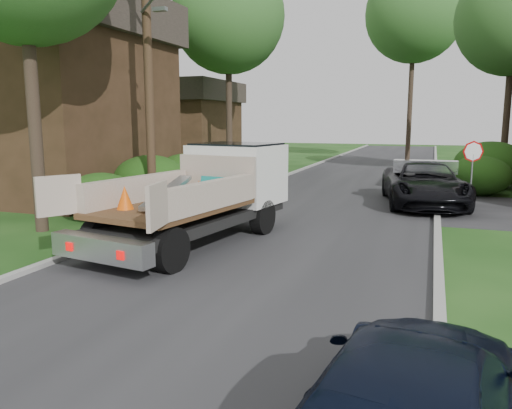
{
  "coord_description": "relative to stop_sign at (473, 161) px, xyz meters",
  "views": [
    {
      "loc": [
        3.85,
        -10.34,
        3.19
      ],
      "look_at": [
        -0.08,
        0.76,
        1.2
      ],
      "focal_mm": 35.0,
      "sensor_mm": 36.0,
      "label": 1
    }
  ],
  "objects": [
    {
      "name": "curb_right",
      "position": [
        -1.1,
        1.0,
        -1.72
      ],
      "size": [
        0.2,
        90.0,
        0.12
      ],
      "primitive_type": "cube",
      "color": "#9E9E99",
      "rests_on": "ground"
    },
    {
      "name": "stop_sign",
      "position": [
        0.0,
        0.0,
        0.0
      ],
      "size": [
        0.71,
        0.32,
        2.48
      ],
      "color": "slate",
      "rests_on": "ground"
    },
    {
      "name": "hedge_right_b",
      "position": [
        1.3,
        7.0,
        -0.67
      ],
      "size": [
        3.38,
        3.38,
        2.21
      ],
      "primitive_type": "ellipsoid",
      "color": "#123F0E",
      "rests_on": "ground"
    },
    {
      "name": "utility_pole",
      "position": [
        -10.68,
        -4.02,
        3.4
      ],
      "size": [
        2.42,
        1.25,
        10.0
      ],
      "color": "#382619",
      "rests_on": "ground"
    },
    {
      "name": "flatbed_truck",
      "position": [
        -6.97,
        -6.96,
        -0.4
      ],
      "size": [
        3.82,
        7.05,
        2.54
      ],
      "rotation": [
        0.0,
        0.0,
        -0.16
      ],
      "color": "black",
      "rests_on": "ground"
    },
    {
      "name": "black_pickup",
      "position": [
        -1.6,
        0.41,
        -0.95
      ],
      "size": [
        3.67,
        6.3,
        1.65
      ],
      "primitive_type": "imported",
      "rotation": [
        0.0,
        0.0,
        0.16
      ],
      "color": "black",
      "rests_on": "ground"
    },
    {
      "name": "hedge_left_b",
      "position": [
        -11.7,
        -2.5,
        -0.84
      ],
      "size": [
        2.86,
        2.86,
        1.87
      ],
      "primitive_type": "ellipsoid",
      "color": "#123F0E",
      "rests_on": "ground"
    },
    {
      "name": "ground",
      "position": [
        -5.2,
        -9.0,
        -1.78
      ],
      "size": [
        120.0,
        120.0,
        0.0
      ],
      "primitive_type": "plane",
      "color": "#173F12",
      "rests_on": "ground"
    },
    {
      "name": "tree_left_back",
      "position": [
        -19.2,
        4.0,
        7.2
      ],
      "size": [
        6.0,
        6.0,
        12.0
      ],
      "color": "#2D2119",
      "rests_on": "ground"
    },
    {
      "name": "road",
      "position": [
        -5.2,
        1.0,
        -1.77
      ],
      "size": [
        8.0,
        90.0,
        0.02
      ],
      "primitive_type": "cube",
      "color": "#28282B",
      "rests_on": "ground"
    },
    {
      "name": "hedge_left_a",
      "position": [
        -11.4,
        -6.0,
        -1.01
      ],
      "size": [
        2.34,
        2.34,
        1.53
      ],
      "primitive_type": "ellipsoid",
      "color": "#123F0E",
      "rests_on": "ground"
    },
    {
      "name": "navy_suv",
      "position": [
        -1.4,
        -15.0,
        -1.11
      ],
      "size": [
        2.43,
        4.77,
        1.33
      ],
      "primitive_type": "imported",
      "rotation": [
        0.0,
        0.0,
        3.01
      ],
      "color": "black",
      "rests_on": "ground"
    },
    {
      "name": "house_left_far",
      "position": [
        -18.7,
        13.0,
        1.27
      ],
      "size": [
        7.56,
        7.56,
        6.0
      ],
      "color": "#332315",
      "rests_on": "ground"
    },
    {
      "name": "hedge_right_a",
      "position": [
        0.6,
        4.0,
        -0.93
      ],
      "size": [
        2.6,
        2.6,
        1.7
      ],
      "primitive_type": "ellipsoid",
      "color": "#123F0E",
      "rests_on": "ground"
    },
    {
      "name": "tree_center_far",
      "position": [
        -3.2,
        21.0,
        9.2
      ],
      "size": [
        7.2,
        7.2,
        14.6
      ],
      "color": "#2D2119",
      "rests_on": "ground"
    },
    {
      "name": "curb_left",
      "position": [
        -9.3,
        1.0,
        -1.72
      ],
      "size": [
        0.2,
        90.0,
        0.12
      ],
      "primitive_type": "cube",
      "color": "#9E9E99",
      "rests_on": "ground"
    },
    {
      "name": "tree_left_far",
      "position": [
        -12.7,
        8.0,
        7.2
      ],
      "size": [
        6.4,
        6.4,
        12.2
      ],
      "color": "#2D2119",
      "rests_on": "ground"
    },
    {
      "name": "house_left_near",
      "position": [
        -17.2,
        -2.0,
        2.5
      ],
      "size": [
        9.72,
        8.64,
        8.4
      ],
      "color": "#332315",
      "rests_on": "ground"
    },
    {
      "name": "hedge_left_c",
      "position": [
        -12.0,
        1.0,
        -0.93
      ],
      "size": [
        2.6,
        2.6,
        1.7
      ],
      "primitive_type": "ellipsoid",
      "color": "#123F0E",
      "rests_on": "ground"
    }
  ]
}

